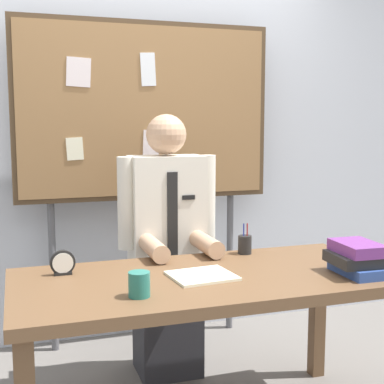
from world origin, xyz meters
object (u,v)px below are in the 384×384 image
Objects in this scene: desk at (205,294)px; open_notebook at (202,276)px; person at (167,255)px; desk_clock at (63,264)px; book_stack at (357,258)px; pen_holder at (245,244)px; bulletin_board at (145,115)px; coffee_mug at (139,284)px.

desk is 0.10m from open_notebook.
desk_clock is (-0.60, -0.41, 0.11)m from person.
desk is 0.62m from person.
book_stack is at bearing -14.41° from open_notebook.
book_stack is 0.60m from pen_holder.
bulletin_board is (-0.00, 1.11, 0.80)m from desk.
desk_clock reaches higher than open_notebook.
book_stack reaches higher than open_notebook.
pen_holder is (0.33, -0.79, -0.67)m from bulletin_board.
bulletin_board is at bearing 112.47° from pen_holder.
person is 0.91m from bulletin_board.
coffee_mug is (-0.99, -0.00, -0.02)m from book_stack.
desk_clock reaches higher than coffee_mug.
person is 0.73m from desk_clock.
coffee_mug is at bearing -150.37° from desk.
open_notebook is at bearing -136.60° from pen_holder.
book_stack is (0.65, -0.19, 0.16)m from desk.
book_stack reaches higher than desk_clock.
bulletin_board is 20.53× the size of coffee_mug.
desk is at bearing 40.08° from open_notebook.
book_stack is 0.70m from open_notebook.
desk is 15.17× the size of desk_clock.
person is 14.75× the size of coffee_mug.
bulletin_board reaches higher than open_notebook.
desk_clock is (-0.60, -0.90, -0.67)m from bulletin_board.
person is 0.72× the size of bulletin_board.
person is (0.00, 0.62, 0.03)m from desk.
bulletin_board is at bearing 88.81° from open_notebook.
desk is 0.83× the size of bulletin_board.
coffee_mug is (-0.34, -0.82, 0.11)m from person.
desk is 6.24× the size of open_notebook.
bulletin_board is 12.65× the size of pen_holder.
coffee_mug is at bearing -151.26° from open_notebook.
open_notebook is 0.62m from desk_clock.
pen_holder is (0.67, 0.51, -0.00)m from coffee_mug.
book_stack is (0.65, -0.81, 0.13)m from person.
desk is 0.69m from book_stack.
coffee_mug is 0.62× the size of pen_holder.
bulletin_board reaches higher than desk_clock.
open_notebook is 0.49m from pen_holder.
person reaches higher than book_stack.
open_notebook is (-0.67, 0.17, -0.07)m from book_stack.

